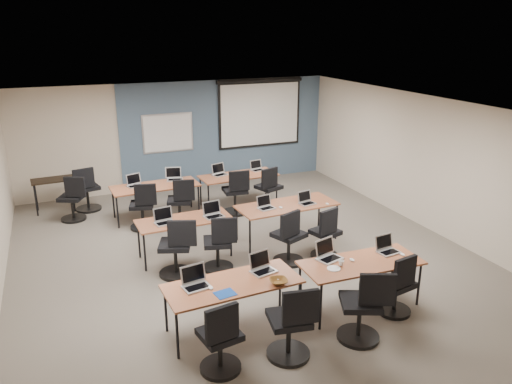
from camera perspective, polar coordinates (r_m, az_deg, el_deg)
name	(u,v)px	position (r m, az deg, el deg)	size (l,w,h in m)	color
floor	(243,254)	(9.26, -1.53, -7.14)	(8.00, 9.00, 0.02)	#6B6354
ceiling	(241,108)	(8.45, -1.69, 9.61)	(8.00, 9.00, 0.02)	white
wall_back	(179,135)	(12.93, -8.79, 6.41)	(8.00, 0.04, 2.70)	beige
wall_front	(408,315)	(5.17, 17.02, -13.26)	(8.00, 0.04, 2.70)	beige
wall_right	(424,162)	(10.79, 18.69, 3.25)	(0.04, 9.00, 2.70)	beige
blue_accent_panel	(226,132)	(13.25, -3.47, 6.88)	(5.50, 0.04, 2.70)	#3D5977
whiteboard	(168,133)	(12.78, -10.04, 6.66)	(1.28, 0.03, 0.98)	silver
projector_screen	(260,110)	(13.43, 0.46, 9.39)	(2.40, 0.10, 1.82)	black
training_table_front_left	(233,286)	(6.81, -2.67, -10.65)	(1.83, 0.76, 0.73)	brown
training_table_front_right	(361,265)	(7.52, 11.91, -8.12)	(1.79, 0.75, 0.73)	#A9784A
training_table_mid_left	(184,222)	(8.99, -8.21, -3.40)	(1.67, 0.70, 0.73)	brown
training_table_mid_right	(287,207)	(9.64, 3.57, -1.67)	(1.94, 0.81, 0.73)	#946235
training_table_back_left	(155,187)	(10.98, -11.44, 0.52)	(1.85, 0.77, 0.73)	#965B2D
training_table_back_right	(239,177)	(11.54, -2.00, 1.75)	(1.78, 0.74, 0.73)	#9D562C
laptop_0	(195,282)	(6.73, -6.96, -10.13)	(0.35, 0.30, 0.26)	#B7B7B7
mouse_0	(210,288)	(6.67, -5.23, -10.83)	(0.06, 0.10, 0.04)	white
task_chair_0	(221,343)	(6.22, -4.07, -16.83)	(0.51, 0.51, 0.99)	black
laptop_1	(262,267)	(7.06, 0.71, -8.52)	(0.34, 0.29, 0.26)	silver
mouse_1	(277,278)	(6.88, 2.41, -9.82)	(0.06, 0.10, 0.04)	white
task_chair_1	(291,328)	(6.44, 4.06, -15.26)	(0.56, 0.56, 1.04)	black
laptop_2	(328,254)	(7.50, 8.22, -7.02)	(0.36, 0.30, 0.27)	silver
mouse_2	(352,260)	(7.50, 10.92, -7.63)	(0.06, 0.10, 0.04)	white
task_chair_2	(363,311)	(6.88, 12.18, -13.18)	(0.61, 0.57, 1.05)	black
laptop_3	(387,248)	(7.88, 14.74, -6.20)	(0.32, 0.27, 0.25)	silver
mouse_3	(402,254)	(7.85, 16.39, -6.86)	(0.06, 0.09, 0.03)	white
task_chair_3	(398,290)	(7.58, 15.88, -10.67)	(0.49, 0.49, 0.97)	black
laptop_4	(164,219)	(8.86, -10.46, -3.08)	(0.34, 0.29, 0.25)	#B7B7BE
mouse_4	(178,225)	(8.73, -8.96, -3.70)	(0.06, 0.09, 0.03)	white
task_chair_4	(177,252)	(8.43, -9.01, -6.78)	(0.60, 0.57, 1.05)	black
laptop_5	(213,213)	(9.04, -4.93, -2.39)	(0.34, 0.29, 0.26)	silver
mouse_5	(229,218)	(8.90, -3.13, -3.03)	(0.06, 0.09, 0.03)	white
task_chair_5	(219,248)	(8.55, -4.21, -6.38)	(0.53, 0.53, 1.01)	black
laptop_6	(265,205)	(9.40, 1.09, -1.52)	(0.30, 0.26, 0.23)	silver
mouse_6	(281,207)	(9.43, 2.84, -1.78)	(0.06, 0.10, 0.04)	white
task_chair_6	(289,241)	(8.77, 3.79, -5.64)	(0.58, 0.55, 1.03)	black
laptop_7	(306,201)	(9.69, 5.77, -0.98)	(0.30, 0.26, 0.23)	#B6B6B6
mouse_7	(327,204)	(9.71, 8.15, -1.34)	(0.06, 0.09, 0.03)	white
task_chair_7	(326,237)	(9.05, 7.98, -5.14)	(0.51, 0.50, 0.98)	black
laptop_8	(135,183)	(11.02, -13.72, 1.00)	(0.33, 0.28, 0.25)	silver
mouse_8	(144,187)	(10.87, -12.64, 0.55)	(0.06, 0.10, 0.04)	white
task_chair_8	(143,210)	(10.48, -12.76, -2.00)	(0.54, 0.54, 1.01)	black
laptop_9	(174,177)	(11.30, -9.32, 1.73)	(0.35, 0.30, 0.27)	silver
mouse_9	(186,182)	(11.05, -8.02, 1.12)	(0.06, 0.09, 0.03)	white
task_chair_9	(181,205)	(10.59, -8.61, -1.51)	(0.55, 0.54, 1.02)	black
laptop_10	(219,172)	(11.55, -4.22, 2.28)	(0.34, 0.29, 0.25)	#B6B6C3
mouse_10	(236,176)	(11.37, -2.28, 1.79)	(0.05, 0.09, 0.03)	white
task_chair_10	(236,196)	(11.05, -2.30, -0.40)	(0.56, 0.56, 1.04)	black
laptop_11	(257,168)	(11.89, 0.12, 2.79)	(0.30, 0.26, 0.23)	silver
mouse_11	(273,172)	(11.71, 1.99, 2.29)	(0.06, 0.10, 0.04)	white
task_chair_11	(269,192)	(11.30, 1.48, 0.02)	(0.57, 0.55, 1.03)	black
blue_mousepad	(225,294)	(6.54, -3.55, -11.52)	(0.26, 0.22, 0.01)	#133F9A
snack_bowl	(279,281)	(6.76, 2.59, -10.15)	(0.27, 0.27, 0.07)	brown
snack_plate	(334,268)	(7.22, 8.88, -8.63)	(0.19, 0.19, 0.01)	white
coffee_cup	(341,263)	(7.30, 9.72, -8.05)	(0.07, 0.07, 0.06)	white
utility_table	(53,183)	(12.05, -22.20, 0.93)	(0.90, 0.50, 0.75)	black
spare_chair_a	(87,193)	(11.87, -18.78, -0.06)	(0.56, 0.56, 1.04)	black
spare_chair_b	(73,202)	(11.37, -20.18, -1.08)	(0.57, 0.53, 1.01)	black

